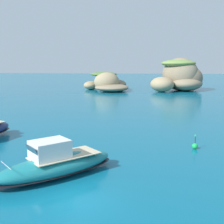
{
  "coord_description": "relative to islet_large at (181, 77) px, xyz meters",
  "views": [
    {
      "loc": [
        3.72,
        -16.13,
        8.28
      ],
      "look_at": [
        0.12,
        18.14,
        2.38
      ],
      "focal_mm": 46.87,
      "sensor_mm": 36.0,
      "label": 1
    }
  ],
  "objects": [
    {
      "name": "ground_plane",
      "position": [
        -14.92,
        -71.51,
        -4.0
      ],
      "size": [
        400.0,
        400.0,
        0.0
      ],
      "primitive_type": "plane",
      "color": "#0C5B7A"
    },
    {
      "name": "islet_large",
      "position": [
        0.0,
        0.0,
        0.0
      ],
      "size": [
        16.98,
        16.41,
        9.53
      ],
      "color": "#756651",
      "rests_on": "ground"
    },
    {
      "name": "channel_buoy",
      "position": [
        -6.08,
        -59.75,
        -3.66
      ],
      "size": [
        0.56,
        0.56,
        1.48
      ],
      "color": "green",
      "rests_on": "ground"
    },
    {
      "name": "islet_small",
      "position": [
        -21.23,
        -2.65,
        -1.9
      ],
      "size": [
        16.61,
        16.79,
        5.43
      ],
      "color": "#9E8966",
      "rests_on": "ground"
    },
    {
      "name": "motorboat_teal",
      "position": [
        -17.42,
        -67.82,
        -3.07
      ],
      "size": [
        8.8,
        8.56,
        2.78
      ],
      "color": "#19727A",
      "rests_on": "ground"
    }
  ]
}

